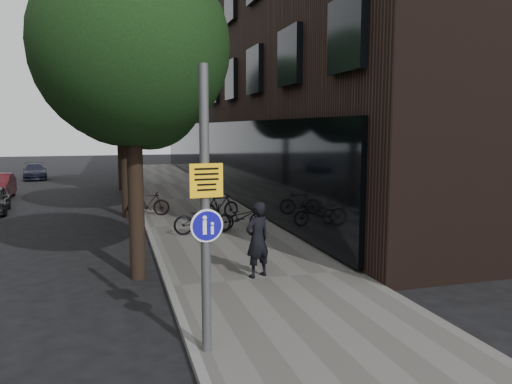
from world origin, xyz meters
name	(u,v)px	position (x,y,z in m)	size (l,w,h in m)	color
ground	(315,344)	(0.00, 0.00, 0.00)	(120.00, 120.00, 0.00)	black
sidewalk	(212,226)	(0.25, 10.00, 0.06)	(4.50, 60.00, 0.12)	#5D5A56
curb_edge	(148,229)	(-2.00, 10.00, 0.07)	(0.15, 60.00, 0.13)	slate
building_right_dark_brick	(306,37)	(8.50, 22.00, 9.00)	(12.00, 40.00, 18.00)	black
street_tree_near	(135,57)	(-2.53, 4.64, 5.11)	(4.40, 4.40, 7.50)	black
street_tree_mid	(124,86)	(-2.53, 13.14, 5.11)	(5.00, 5.00, 7.80)	black
street_tree_far	(120,99)	(-2.53, 22.14, 5.11)	(5.00, 5.00, 7.80)	black
signpost	(205,211)	(-1.80, 0.01, 2.30)	(0.50, 0.14, 4.32)	#595B5E
pedestrian	(257,239)	(0.02, 3.47, 0.99)	(0.64, 0.42, 1.74)	black
parked_bike_facade_near	(241,217)	(1.00, 8.73, 0.55)	(0.57, 1.65, 0.87)	black
parked_bike_facade_far	(220,206)	(0.72, 10.92, 0.61)	(0.46, 1.62, 0.97)	black
parked_bike_curb_near	(203,219)	(-0.36, 8.45, 0.61)	(0.66, 1.88, 0.99)	black
parked_bike_curb_far	(148,203)	(-1.80, 12.35, 0.61)	(0.46, 1.62, 0.98)	black
parked_car_far	(35,171)	(-8.23, 29.93, 0.53)	(1.49, 3.67, 1.07)	#1A1D2F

